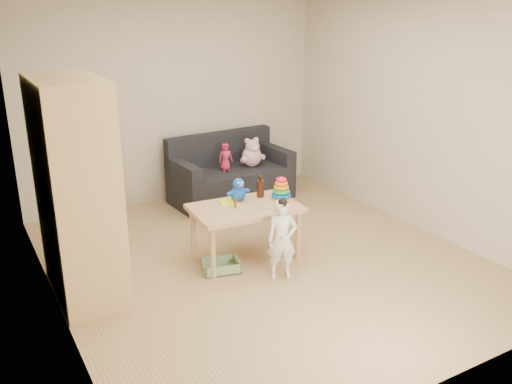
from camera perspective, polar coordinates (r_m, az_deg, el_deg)
room at (r=5.15m, az=0.91°, el=5.97°), size 4.50×4.50×4.50m
wardrobe at (r=4.88m, az=-18.40°, el=0.12°), size 0.54×1.07×1.93m
sofa at (r=7.19m, az=-2.57°, el=0.81°), size 1.60×0.88×0.44m
play_table at (r=5.53m, az=-1.14°, el=-4.23°), size 1.11×0.74×0.56m
storage_bin at (r=5.36m, az=-3.71°, el=-7.76°), size 0.41×0.34×0.11m
toddler at (r=5.11m, az=2.75°, el=-5.11°), size 0.33×0.29×0.76m
pink_bear at (r=7.18m, az=-0.46°, el=3.99°), size 0.34×0.31×0.33m
doll at (r=6.99m, az=-3.23°, el=3.67°), size 0.19×0.14×0.36m
ring_stacker at (r=5.59m, az=2.67°, el=0.13°), size 0.21×0.21×0.24m
brown_bottle at (r=5.66m, az=0.46°, el=0.44°), size 0.08×0.08×0.23m
blue_plush at (r=5.54m, az=-1.91°, el=0.31°), size 0.22×0.18×0.25m
wooden_figure at (r=5.36m, az=-2.18°, el=-1.15°), size 0.05×0.04×0.10m
yellow_book at (r=5.52m, az=-2.92°, el=-1.07°), size 0.22×0.22×0.01m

